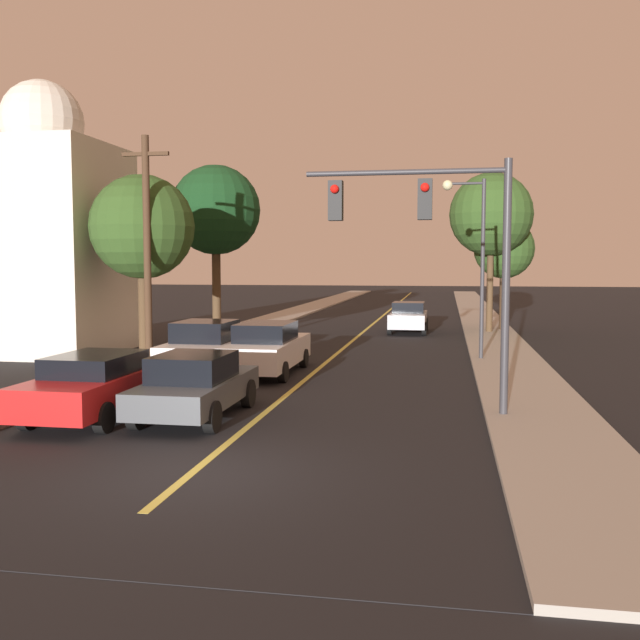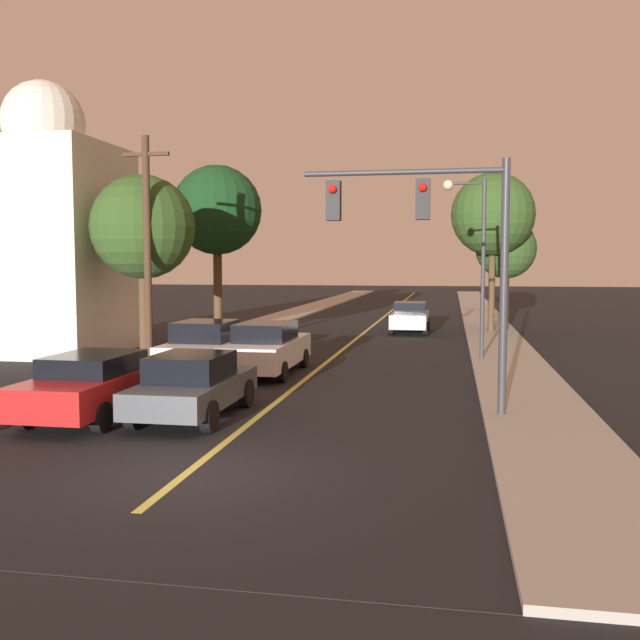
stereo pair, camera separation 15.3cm
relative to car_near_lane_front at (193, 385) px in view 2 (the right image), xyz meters
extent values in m
plane|color=black|center=(1.40, -3.99, -0.75)|extent=(200.00, 200.00, 0.00)
cube|color=black|center=(1.40, 32.01, -0.75)|extent=(10.00, 80.00, 0.01)
cube|color=#D1C14C|center=(1.40, 32.01, -0.74)|extent=(0.16, 76.00, 0.00)
cube|color=#9E998E|center=(-4.85, 32.01, -0.69)|extent=(2.50, 80.00, 0.12)
cube|color=#9E998E|center=(7.65, 32.01, -0.69)|extent=(2.50, 80.00, 0.12)
cube|color=#474C51|center=(0.00, 0.05, -0.13)|extent=(1.74, 4.33, 0.56)
cube|color=black|center=(0.00, -0.13, 0.43)|extent=(1.53, 1.95, 0.57)
cylinder|color=black|center=(-0.83, 1.39, -0.41)|extent=(0.22, 0.68, 0.68)
cylinder|color=black|center=(0.83, 1.39, -0.41)|extent=(0.22, 0.68, 0.68)
cylinder|color=black|center=(-0.83, -1.30, -0.41)|extent=(0.22, 0.68, 0.68)
cylinder|color=black|center=(0.83, -1.30, -0.41)|extent=(0.22, 0.68, 0.68)
cube|color=white|center=(0.00, 6.55, -0.06)|extent=(1.79, 4.97, 0.76)
cube|color=black|center=(0.00, 6.35, 0.60)|extent=(1.58, 2.24, 0.56)
cylinder|color=black|center=(-0.85, 8.09, -0.44)|extent=(0.22, 0.62, 0.62)
cylinder|color=black|center=(0.85, 8.09, -0.44)|extent=(0.22, 0.62, 0.62)
cylinder|color=black|center=(-0.85, 5.01, -0.44)|extent=(0.22, 0.62, 0.62)
cylinder|color=black|center=(0.85, 5.01, -0.44)|extent=(0.22, 0.62, 0.62)
cube|color=red|center=(-2.20, -0.17, -0.08)|extent=(1.80, 4.98, 0.69)
cube|color=black|center=(-2.20, -0.36, 0.48)|extent=(1.59, 2.24, 0.44)
cylinder|color=black|center=(-3.06, 1.38, -0.43)|extent=(0.22, 0.66, 0.66)
cylinder|color=black|center=(-1.34, 1.38, -0.43)|extent=(0.22, 0.66, 0.66)
cylinder|color=black|center=(-3.06, -1.71, -0.43)|extent=(0.22, 0.66, 0.66)
cylinder|color=black|center=(-1.34, -1.71, -0.43)|extent=(0.22, 0.66, 0.66)
cube|color=white|center=(-2.20, 7.21, -0.10)|extent=(1.96, 4.69, 0.60)
cube|color=black|center=(-2.20, 7.02, 0.52)|extent=(1.72, 2.11, 0.65)
cylinder|color=black|center=(-3.13, 8.67, -0.40)|extent=(0.22, 0.70, 0.70)
cylinder|color=black|center=(-1.27, 8.67, -0.40)|extent=(0.22, 0.70, 0.70)
cylinder|color=black|center=(-3.13, 5.76, -0.40)|extent=(0.22, 0.70, 0.70)
cylinder|color=black|center=(-1.27, 5.76, -0.40)|extent=(0.22, 0.70, 0.70)
cube|color=#A5A8B2|center=(3.65, 20.73, -0.08)|extent=(1.75, 4.18, 0.68)
cube|color=black|center=(3.65, 20.89, 0.52)|extent=(1.54, 1.88, 0.52)
cylinder|color=black|center=(4.48, 19.43, -0.43)|extent=(0.22, 0.66, 0.66)
cylinder|color=black|center=(2.82, 19.43, -0.43)|extent=(0.22, 0.66, 0.66)
cylinder|color=black|center=(4.48, 22.02, -0.43)|extent=(0.22, 0.66, 0.66)
cylinder|color=black|center=(2.82, 22.02, -0.43)|extent=(0.22, 0.66, 0.66)
cylinder|color=#333338|center=(6.80, 1.15, 2.18)|extent=(0.18, 0.18, 5.63)
cylinder|color=#333338|center=(4.56, 1.15, 4.75)|extent=(4.48, 0.12, 0.12)
cube|color=black|center=(5.01, 1.15, 4.14)|extent=(0.32, 0.28, 0.90)
sphere|color=red|center=(5.01, 0.97, 4.39)|extent=(0.20, 0.20, 0.20)
cube|color=black|center=(3.00, 1.15, 4.14)|extent=(0.32, 0.28, 0.90)
sphere|color=red|center=(3.00, 0.97, 4.39)|extent=(0.20, 0.20, 0.20)
cylinder|color=#333338|center=(6.75, 10.64, 2.51)|extent=(0.14, 0.14, 6.29)
cylinder|color=#333338|center=(6.12, 10.64, 5.50)|extent=(1.25, 0.09, 0.09)
sphere|color=beige|center=(5.50, 10.64, 5.45)|extent=(0.36, 0.36, 0.36)
cylinder|color=#422D1E|center=(-4.20, 7.12, 3.12)|extent=(0.24, 0.24, 7.50)
cube|color=#422D1E|center=(-4.20, 7.12, 6.27)|extent=(1.60, 0.12, 0.12)
cylinder|color=#4C3823|center=(-4.80, 16.06, 1.54)|extent=(0.39, 0.39, 4.34)
sphere|color=#143819|center=(-4.80, 16.06, 5.12)|extent=(4.03, 4.03, 4.03)
cylinder|color=#4C3823|center=(-5.06, 8.70, 1.04)|extent=(0.39, 0.39, 3.35)
sphere|color=#2D4C1E|center=(-5.06, 8.70, 4.00)|extent=(3.66, 3.66, 3.66)
cylinder|color=#4C3823|center=(7.61, 20.84, 1.53)|extent=(0.32, 0.32, 4.32)
sphere|color=#2D4C1E|center=(7.61, 20.84, 5.10)|extent=(4.04, 4.04, 4.04)
cylinder|color=#3D2B1C|center=(8.36, 22.25, 0.89)|extent=(0.38, 0.38, 3.04)
sphere|color=#2D4C1E|center=(8.36, 22.25, 3.47)|extent=(3.04, 3.04, 3.04)
cube|color=beige|center=(-9.73, 10.27, 3.24)|extent=(5.26, 5.26, 7.99)
sphere|color=beige|center=(-9.73, 10.27, 8.09)|extent=(3.10, 3.10, 3.10)
camera|label=1|loc=(5.50, -15.03, 2.72)|focal=40.00mm
camera|label=2|loc=(5.66, -15.00, 2.72)|focal=40.00mm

